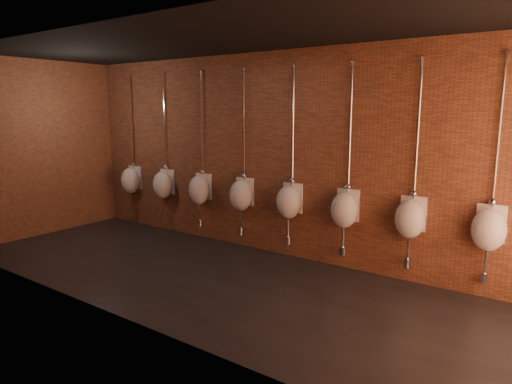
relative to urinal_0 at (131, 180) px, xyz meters
The scene contains 10 objects.
ground 3.86m from the urinal_0, 21.29° to the right, with size 8.50×8.50×0.00m, color black.
room_shell 3.90m from the urinal_0, 21.29° to the right, with size 8.54×3.04×3.22m.
urinal_0 is the anchor object (origin of this frame).
urinal_1 0.93m from the urinal_0, ahead, with size 0.41×0.36×2.72m.
urinal_2 1.86m from the urinal_0, ahead, with size 0.41×0.36×2.72m.
urinal_3 2.79m from the urinal_0, ahead, with size 0.41×0.36×2.72m.
urinal_4 3.72m from the urinal_0, ahead, with size 0.41×0.36×2.72m.
urinal_5 4.65m from the urinal_0, ahead, with size 0.41×0.36×2.72m.
urinal_6 5.58m from the urinal_0, ahead, with size 0.41×0.36×2.72m.
urinal_7 6.51m from the urinal_0, ahead, with size 0.41×0.36×2.72m.
Camera 1 is at (3.83, -4.53, 2.32)m, focal length 32.00 mm.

